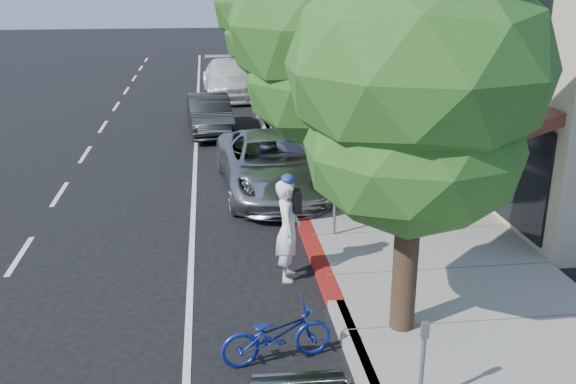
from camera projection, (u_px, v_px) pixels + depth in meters
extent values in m
plane|color=black|center=(326.00, 282.00, 12.40)|extent=(120.00, 120.00, 0.00)
cube|color=gray|center=(352.00, 160.00, 20.15)|extent=(4.60, 56.00, 0.15)
cube|color=#9E998E|center=(279.00, 163.00, 19.88)|extent=(0.30, 56.00, 0.15)
cube|color=maroon|center=(317.00, 257.00, 13.31)|extent=(0.32, 4.00, 0.15)
cube|color=#BFB493|center=(463.00, 22.00, 29.27)|extent=(10.00, 36.00, 7.00)
cylinder|color=black|center=(405.00, 266.00, 10.22)|extent=(0.40, 0.40, 2.49)
ellipsoid|color=#195519|center=(413.00, 147.00, 9.58)|extent=(3.33, 3.33, 2.67)
ellipsoid|color=#195519|center=(418.00, 66.00, 9.19)|extent=(3.92, 3.92, 3.14)
cylinder|color=black|center=(333.00, 159.00, 15.83)|extent=(0.40, 0.40, 2.59)
ellipsoid|color=#195519|center=(335.00, 77.00, 15.17)|extent=(4.43, 4.43, 3.54)
ellipsoid|color=#195519|center=(337.00, 22.00, 14.76)|extent=(5.21, 5.21, 4.17)
cylinder|color=black|center=(299.00, 113.00, 21.49)|extent=(0.40, 0.40, 2.39)
ellipsoid|color=#195519|center=(300.00, 56.00, 20.88)|extent=(3.39, 3.39, 2.72)
ellipsoid|color=#195519|center=(300.00, 20.00, 20.50)|extent=(3.99, 3.99, 3.19)
cylinder|color=black|center=(279.00, 81.00, 27.09)|extent=(0.40, 0.40, 2.57)
ellipsoid|color=#195519|center=(279.00, 32.00, 26.43)|extent=(4.70, 4.70, 3.76)
ellipsoid|color=#195519|center=(279.00, 1.00, 26.03)|extent=(5.53, 5.53, 4.43)
cylinder|color=black|center=(266.00, 60.00, 32.68)|extent=(0.40, 0.40, 2.80)
ellipsoid|color=#195519|center=(266.00, 16.00, 31.97)|extent=(4.40, 4.40, 3.52)
cylinder|color=black|center=(257.00, 48.00, 38.33)|extent=(0.40, 0.40, 2.72)
ellipsoid|color=#195519|center=(256.00, 11.00, 37.63)|extent=(3.78, 3.78, 3.03)
imported|color=white|center=(288.00, 230.00, 12.26)|extent=(0.58, 0.79, 2.01)
imported|color=navy|center=(277.00, 334.00, 9.76)|extent=(1.84, 0.93, 0.92)
imported|color=#A8A8AD|center=(271.00, 164.00, 17.24)|extent=(2.91, 5.74, 1.56)
imported|color=black|center=(209.00, 114.00, 23.64)|extent=(1.82, 4.34, 1.39)
imported|color=white|center=(230.00, 79.00, 30.61)|extent=(2.68, 5.96, 1.69)
imported|color=black|center=(233.00, 74.00, 32.20)|extent=(2.46, 4.97, 1.63)
imported|color=black|center=(383.00, 128.00, 19.91)|extent=(1.10, 0.98, 1.88)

